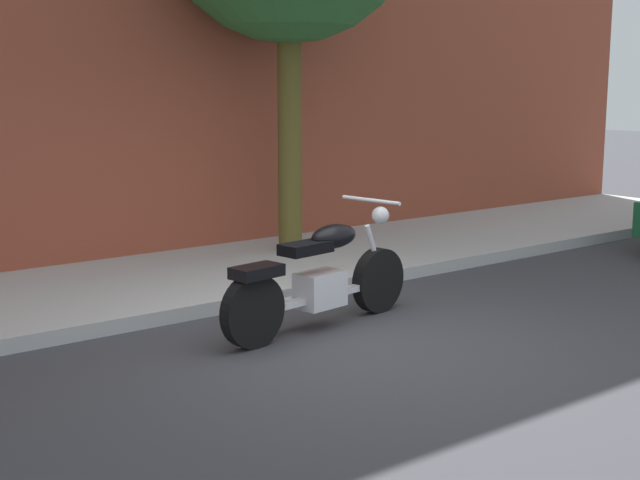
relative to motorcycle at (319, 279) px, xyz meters
name	(u,v)px	position (x,y,z in m)	size (l,w,h in m)	color
ground_plane	(358,344)	(-0.04, -0.59, -0.46)	(60.00, 60.00, 0.00)	#38383D
sidewalk	(193,278)	(-0.04, 2.22, -0.39)	(18.75, 2.56, 0.14)	#B0B0B0
motorcycle	(319,279)	(0.00, 0.00, 0.00)	(2.24, 0.70, 1.13)	black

